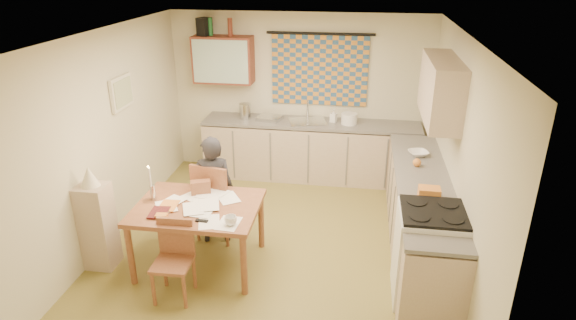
% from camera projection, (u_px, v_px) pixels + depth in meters
% --- Properties ---
extents(floor, '(4.00, 4.50, 0.02)m').
position_uv_depth(floor, '(275.00, 242.00, 5.92)').
color(floor, olive).
rests_on(floor, ground).
extents(ceiling, '(4.00, 4.50, 0.02)m').
position_uv_depth(ceiling, '(272.00, 33.00, 4.94)').
color(ceiling, white).
rests_on(ceiling, floor).
extents(wall_back, '(4.00, 0.02, 2.50)m').
position_uv_depth(wall_back, '(300.00, 95.00, 7.49)').
color(wall_back, beige).
rests_on(wall_back, floor).
extents(wall_front, '(4.00, 0.02, 2.50)m').
position_uv_depth(wall_front, '(216.00, 263.00, 3.38)').
color(wall_front, beige).
rests_on(wall_front, floor).
extents(wall_left, '(0.02, 4.50, 2.50)m').
position_uv_depth(wall_left, '(108.00, 138.00, 5.72)').
color(wall_left, beige).
rests_on(wall_left, floor).
extents(wall_right, '(0.02, 4.50, 2.50)m').
position_uv_depth(wall_right, '(458.00, 158.00, 5.15)').
color(wall_right, beige).
rests_on(wall_right, floor).
extents(window_blind, '(1.45, 0.03, 1.05)m').
position_uv_depth(window_blind, '(319.00, 71.00, 7.25)').
color(window_blind, '#29507A').
rests_on(window_blind, wall_back).
extents(curtain_rod, '(1.60, 0.04, 0.04)m').
position_uv_depth(curtain_rod, '(320.00, 34.00, 7.02)').
color(curtain_rod, black).
rests_on(curtain_rod, wall_back).
extents(wall_cabinet, '(0.90, 0.34, 0.70)m').
position_uv_depth(wall_cabinet, '(223.00, 60.00, 7.27)').
color(wall_cabinet, '#5E261A').
rests_on(wall_cabinet, wall_back).
extents(wall_cabinet_glass, '(0.84, 0.02, 0.64)m').
position_uv_depth(wall_cabinet_glass, '(220.00, 62.00, 7.12)').
color(wall_cabinet_glass, '#99B2A5').
rests_on(wall_cabinet_glass, wall_back).
extents(upper_cabinet_right, '(0.34, 1.30, 0.70)m').
position_uv_depth(upper_cabinet_right, '(441.00, 89.00, 5.44)').
color(upper_cabinet_right, tan).
rests_on(upper_cabinet_right, wall_right).
extents(framed_print, '(0.04, 0.50, 0.40)m').
position_uv_depth(framed_print, '(121.00, 92.00, 5.90)').
color(framed_print, beige).
rests_on(framed_print, wall_left).
extents(print_canvas, '(0.01, 0.42, 0.32)m').
position_uv_depth(print_canvas, '(123.00, 92.00, 5.90)').
color(print_canvas, beige).
rests_on(print_canvas, wall_left).
extents(counter_back, '(3.30, 0.62, 0.92)m').
position_uv_depth(counter_back, '(310.00, 150.00, 7.49)').
color(counter_back, tan).
rests_on(counter_back, floor).
extents(counter_right, '(0.62, 2.95, 0.92)m').
position_uv_depth(counter_right, '(419.00, 216.00, 5.60)').
color(counter_right, tan).
rests_on(counter_right, floor).
extents(stove, '(0.64, 0.64, 1.00)m').
position_uv_depth(stove, '(428.00, 255.00, 4.79)').
color(stove, white).
rests_on(stove, floor).
extents(sink, '(0.65, 0.59, 0.10)m').
position_uv_depth(sink, '(308.00, 124.00, 7.33)').
color(sink, silver).
rests_on(sink, counter_back).
extents(tap, '(0.04, 0.04, 0.28)m').
position_uv_depth(tap, '(308.00, 109.00, 7.43)').
color(tap, silver).
rests_on(tap, counter_back).
extents(dish_rack, '(0.41, 0.37, 0.06)m').
position_uv_depth(dish_rack, '(270.00, 118.00, 7.38)').
color(dish_rack, silver).
rests_on(dish_rack, counter_back).
extents(kettle, '(0.20, 0.20, 0.24)m').
position_uv_depth(kettle, '(245.00, 111.00, 7.40)').
color(kettle, silver).
rests_on(kettle, counter_back).
extents(mixing_bowl, '(0.28, 0.28, 0.16)m').
position_uv_depth(mixing_bowl, '(349.00, 119.00, 7.19)').
color(mixing_bowl, white).
rests_on(mixing_bowl, counter_back).
extents(soap_bottle, '(0.15, 0.15, 0.20)m').
position_uv_depth(soap_bottle, '(334.00, 116.00, 7.26)').
color(soap_bottle, white).
rests_on(soap_bottle, counter_back).
extents(bowl, '(0.40, 0.40, 0.06)m').
position_uv_depth(bowl, '(418.00, 153.00, 6.06)').
color(bowl, white).
rests_on(bowl, counter_right).
extents(orange_bag, '(0.22, 0.17, 0.12)m').
position_uv_depth(orange_bag, '(429.00, 193.00, 4.97)').
color(orange_bag, orange).
rests_on(orange_bag, counter_right).
extents(fruit_orange, '(0.10, 0.10, 0.10)m').
position_uv_depth(fruit_orange, '(417.00, 163.00, 5.74)').
color(fruit_orange, orange).
rests_on(fruit_orange, counter_right).
extents(speaker, '(0.22, 0.24, 0.26)m').
position_uv_depth(speaker, '(204.00, 27.00, 7.12)').
color(speaker, black).
rests_on(speaker, wall_cabinet).
extents(bottle_green, '(0.07, 0.07, 0.26)m').
position_uv_depth(bottle_green, '(210.00, 27.00, 7.11)').
color(bottle_green, '#195926').
rests_on(bottle_green, wall_cabinet).
extents(bottle_brown, '(0.07, 0.07, 0.26)m').
position_uv_depth(bottle_brown, '(230.00, 27.00, 7.07)').
color(bottle_brown, '#5E261A').
rests_on(bottle_brown, wall_cabinet).
extents(dining_table, '(1.34, 1.03, 0.75)m').
position_uv_depth(dining_table, '(200.00, 235.00, 5.35)').
color(dining_table, brown).
rests_on(dining_table, floor).
extents(chair_far, '(0.54, 0.54, 1.02)m').
position_uv_depth(chair_far, '(219.00, 214.00, 5.92)').
color(chair_far, brown).
rests_on(chair_far, floor).
extents(chair_near, '(0.38, 0.38, 0.82)m').
position_uv_depth(chair_near, '(174.00, 274.00, 4.89)').
color(chair_near, brown).
rests_on(chair_near, floor).
extents(person, '(0.65, 0.56, 1.36)m').
position_uv_depth(person, '(213.00, 190.00, 5.71)').
color(person, black).
rests_on(person, floor).
extents(shelf_stand, '(0.32, 0.30, 0.99)m').
position_uv_depth(shelf_stand, '(98.00, 226.00, 5.29)').
color(shelf_stand, tan).
rests_on(shelf_stand, floor).
extents(lampshade, '(0.20, 0.20, 0.22)m').
position_uv_depth(lampshade, '(89.00, 176.00, 5.06)').
color(lampshade, beige).
rests_on(lampshade, shelf_stand).
extents(letter_rack, '(0.24, 0.17, 0.16)m').
position_uv_depth(letter_rack, '(201.00, 187.00, 5.44)').
color(letter_rack, brown).
rests_on(letter_rack, dining_table).
extents(mug, '(0.15, 0.15, 0.10)m').
position_uv_depth(mug, '(231.00, 221.00, 4.81)').
color(mug, white).
rests_on(mug, dining_table).
extents(magazine, '(0.24, 0.29, 0.02)m').
position_uv_depth(magazine, '(150.00, 213.00, 5.04)').
color(magazine, maroon).
rests_on(magazine, dining_table).
extents(book, '(0.22, 0.28, 0.02)m').
position_uv_depth(book, '(160.00, 206.00, 5.19)').
color(book, orange).
rests_on(book, dining_table).
extents(orange_box, '(0.13, 0.09, 0.04)m').
position_uv_depth(orange_box, '(161.00, 216.00, 4.96)').
color(orange_box, orange).
rests_on(orange_box, dining_table).
extents(eyeglasses, '(0.13, 0.05, 0.02)m').
position_uv_depth(eyeglasses, '(202.00, 221.00, 4.89)').
color(eyeglasses, black).
rests_on(eyeglasses, dining_table).
extents(candle_holder, '(0.06, 0.06, 0.18)m').
position_uv_depth(candle_holder, '(153.00, 192.00, 5.30)').
color(candle_holder, silver).
rests_on(candle_holder, dining_table).
extents(candle, '(0.03, 0.03, 0.22)m').
position_uv_depth(candle, '(150.00, 177.00, 5.19)').
color(candle, white).
rests_on(candle, dining_table).
extents(candle_flame, '(0.02, 0.02, 0.02)m').
position_uv_depth(candle_flame, '(148.00, 167.00, 5.14)').
color(candle_flame, '#FFCC66').
rests_on(candle_flame, dining_table).
extents(papers, '(1.03, 0.95, 0.02)m').
position_uv_depth(papers, '(203.00, 204.00, 5.21)').
color(papers, white).
rests_on(papers, dining_table).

